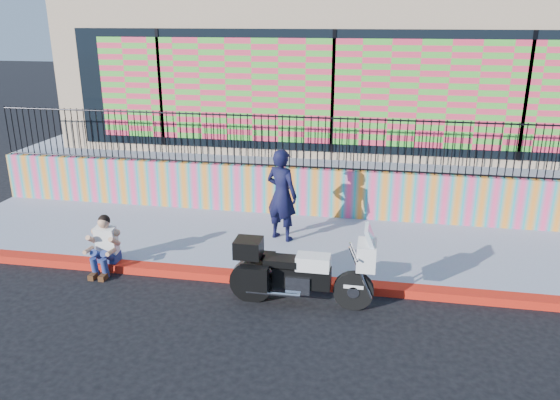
# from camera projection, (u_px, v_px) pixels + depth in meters

# --- Properties ---
(ground) EXTENTS (90.00, 90.00, 0.00)m
(ground) POSITION_uv_depth(u_px,v_px,m) (306.00, 286.00, 9.62)
(ground) COLOR black
(ground) RESTS_ON ground
(red_curb) EXTENTS (16.00, 0.30, 0.15)m
(red_curb) POSITION_uv_depth(u_px,v_px,m) (306.00, 282.00, 9.60)
(red_curb) COLOR red
(red_curb) RESTS_ON ground
(sidewalk) EXTENTS (16.00, 3.00, 0.15)m
(sidewalk) POSITION_uv_depth(u_px,v_px,m) (317.00, 246.00, 11.13)
(sidewalk) COLOR gray
(sidewalk) RESTS_ON ground
(mural_wall) EXTENTS (16.00, 0.20, 1.10)m
(mural_wall) POSITION_uv_depth(u_px,v_px,m) (326.00, 193.00, 12.43)
(mural_wall) COLOR #FD427C
(mural_wall) RESTS_ON sidewalk
(metal_fence) EXTENTS (15.80, 0.04, 1.20)m
(metal_fence) POSITION_uv_depth(u_px,v_px,m) (328.00, 143.00, 12.06)
(metal_fence) COLOR black
(metal_fence) RESTS_ON mural_wall
(elevated_platform) EXTENTS (16.00, 10.00, 1.25)m
(elevated_platform) POSITION_uv_depth(u_px,v_px,m) (343.00, 146.00, 17.20)
(elevated_platform) COLOR gray
(elevated_platform) RESTS_ON ground
(storefront_building) EXTENTS (14.00, 8.06, 4.00)m
(storefront_building) POSITION_uv_depth(u_px,v_px,m) (346.00, 61.00, 16.16)
(storefront_building) COLOR tan
(storefront_building) RESTS_ON elevated_platform
(police_motorcycle) EXTENTS (2.33, 0.77, 1.45)m
(police_motorcycle) POSITION_uv_depth(u_px,v_px,m) (299.00, 270.00, 8.84)
(police_motorcycle) COLOR black
(police_motorcycle) RESTS_ON ground
(police_officer) EXTENTS (0.82, 0.70, 1.90)m
(police_officer) POSITION_uv_depth(u_px,v_px,m) (282.00, 195.00, 11.00)
(police_officer) COLOR black
(police_officer) RESTS_ON sidewalk
(seated_man) EXTENTS (0.54, 0.71, 1.06)m
(seated_man) POSITION_uv_depth(u_px,v_px,m) (103.00, 250.00, 9.99)
(seated_man) COLOR navy
(seated_man) RESTS_ON ground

